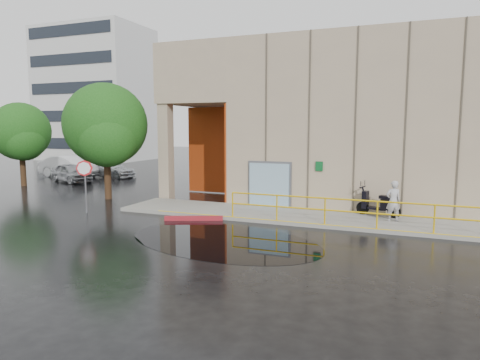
% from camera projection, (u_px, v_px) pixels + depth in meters
% --- Properties ---
extents(ground, '(120.00, 120.00, 0.00)m').
position_uv_depth(ground, '(211.00, 240.00, 14.61)').
color(ground, black).
rests_on(ground, ground).
extents(sidewalk, '(20.00, 3.00, 0.15)m').
position_uv_depth(sidewalk, '(348.00, 220.00, 17.30)').
color(sidewalk, gray).
rests_on(sidewalk, ground).
extents(building, '(20.00, 10.17, 8.00)m').
position_uv_depth(building, '(388.00, 120.00, 22.37)').
color(building, gray).
rests_on(building, ground).
extents(guardrail, '(9.56, 0.06, 1.03)m').
position_uv_depth(guardrail, '(350.00, 212.00, 15.88)').
color(guardrail, '#E7B80C').
rests_on(guardrail, sidewalk).
extents(distant_building, '(12.00, 8.08, 15.00)m').
position_uv_depth(distant_building, '(96.00, 95.00, 49.70)').
color(distant_building, silver).
rests_on(distant_building, ground).
extents(person, '(0.70, 0.60, 1.61)m').
position_uv_depth(person, '(393.00, 201.00, 16.69)').
color(person, '#ABABAF').
rests_on(person, sidewalk).
extents(scooter, '(1.89, 1.05, 1.43)m').
position_uv_depth(scooter, '(379.00, 197.00, 17.64)').
color(scooter, black).
rests_on(scooter, sidewalk).
extents(stop_sign, '(0.52, 0.55, 2.38)m').
position_uv_depth(stop_sign, '(85.00, 174.00, 18.93)').
color(stop_sign, slate).
rests_on(stop_sign, ground).
extents(red_curb, '(2.29, 1.08, 0.18)m').
position_uv_depth(red_curb, '(194.00, 218.00, 17.62)').
color(red_curb, maroon).
rests_on(red_curb, ground).
extents(puddle, '(7.86, 5.72, 0.01)m').
position_uv_depth(puddle, '(223.00, 241.00, 14.49)').
color(puddle, black).
rests_on(puddle, ground).
extents(car_a, '(4.12, 2.81, 1.30)m').
position_uv_depth(car_a, '(71.00, 173.00, 29.76)').
color(car_a, '#999CA1').
rests_on(car_a, ground).
extents(car_b, '(5.02, 1.91, 1.63)m').
position_uv_depth(car_b, '(70.00, 166.00, 32.76)').
color(car_b, silver).
rests_on(car_b, ground).
extents(car_c, '(4.36, 2.11, 1.22)m').
position_uv_depth(car_c, '(111.00, 169.00, 32.66)').
color(car_c, silver).
rests_on(car_c, ground).
extents(tree_near, '(4.34, 4.34, 6.12)m').
position_uv_depth(tree_near, '(106.00, 128.00, 22.26)').
color(tree_near, black).
rests_on(tree_near, ground).
extents(tree_far, '(3.74, 3.71, 5.39)m').
position_uv_depth(tree_far, '(21.00, 134.00, 27.41)').
color(tree_far, black).
rests_on(tree_far, ground).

